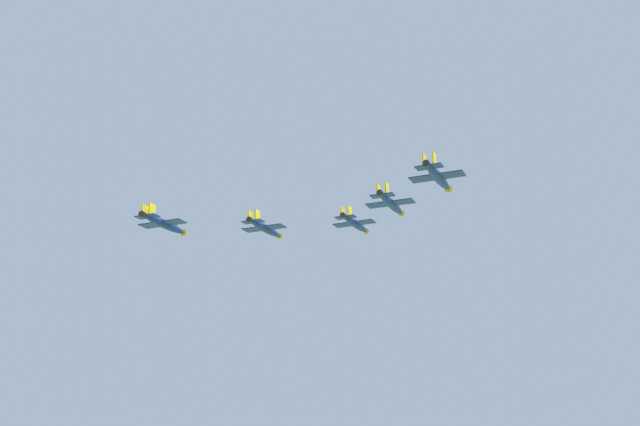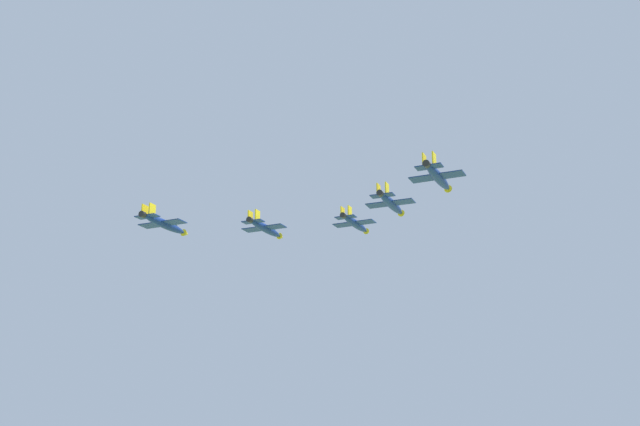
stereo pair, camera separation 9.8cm
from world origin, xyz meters
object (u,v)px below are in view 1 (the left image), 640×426
Objects in this scene: jet_lead at (355,224)px; jet_left_outer at (165,224)px; jet_right_outer at (438,177)px; jet_left_wingman at (266,228)px; jet_right_wingman at (391,204)px.

jet_lead reaches higher than jet_left_outer.
jet_right_outer is at bearing -138.51° from jet_lead.
jet_left_wingman reaches higher than jet_right_outer.
jet_right_wingman is 1.02× the size of jet_right_outer.
jet_right_wingman is at bearing 40.53° from jet_right_outer.
jet_left_wingman is at bearing 68.75° from jet_right_outer.
jet_left_outer is at bearing 140.76° from jet_lead.
jet_left_outer is (-51.20, -6.65, -4.17)m from jet_right_wingman.
jet_lead reaches higher than jet_left_wingman.
jet_lead is at bearing -39.97° from jet_left_wingman.
jet_lead is 25.13m from jet_left_wingman.
jet_right_outer is at bearing -111.02° from jet_left_wingman.
jet_right_wingman is at bearing -67.82° from jet_left_outer.
jet_left_wingman reaches higher than jet_left_outer.
jet_lead is 0.98× the size of jet_left_outer.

